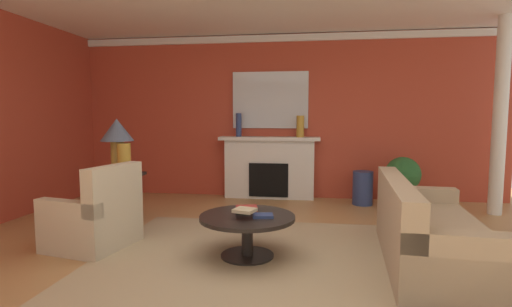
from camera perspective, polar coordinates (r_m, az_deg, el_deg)
ground_plane at (r=4.13m, az=-0.43°, el=-15.50°), size 9.50×9.50×0.00m
wall_fireplace at (r=7.14m, az=3.54°, el=5.41°), size 7.91×0.12×2.94m
crown_moulding at (r=7.19m, az=3.55°, el=16.56°), size 7.91×0.08×0.12m
area_rug at (r=4.23m, az=-1.28°, el=-14.91°), size 3.15×2.78×0.01m
fireplace at (r=7.01m, az=1.97°, el=-2.30°), size 1.80×0.35×1.11m
mantel_mirror at (r=7.07m, az=2.11°, el=7.85°), size 1.37×0.04×1.01m
sofa at (r=4.28m, az=23.94°, el=-11.03°), size 1.07×2.17×0.85m
armchair_near_window at (r=4.80m, az=-22.59°, el=-9.08°), size 0.94×0.94×0.95m
coffee_table at (r=4.13m, az=-1.29°, el=-10.62°), size 1.00×1.00×0.45m
side_table at (r=5.64m, az=-19.47°, el=-5.88°), size 0.56×0.56×0.70m
table_lamp at (r=5.54m, az=-19.74°, el=2.52°), size 0.44×0.44×0.75m
vase_on_side_table at (r=5.39m, az=-18.82°, el=-0.84°), size 0.17×0.17×0.43m
vase_mantel_left at (r=6.98m, az=-2.56°, el=4.21°), size 0.10×0.10×0.42m
vase_tall_corner at (r=6.77m, az=15.40°, el=-4.91°), size 0.33×0.33×0.56m
vase_mantel_right at (r=6.86m, az=6.53°, el=3.98°), size 0.13×0.13×0.38m
book_red_cover at (r=4.03m, az=1.02°, el=-9.13°), size 0.23×0.19×0.03m
book_art_folio at (r=4.19m, az=-1.40°, el=-8.05°), size 0.26×0.24×0.04m
book_small_novel at (r=3.95m, az=-1.67°, el=-8.34°), size 0.25×0.24×0.03m
potted_plant at (r=6.68m, az=20.75°, el=-3.38°), size 0.56×0.56×0.83m
column_white at (r=6.82m, az=32.23°, el=4.57°), size 0.20×0.20×2.94m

